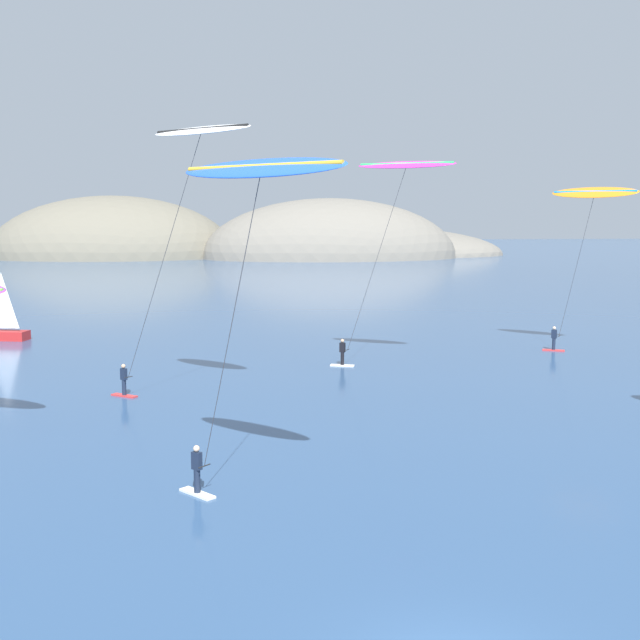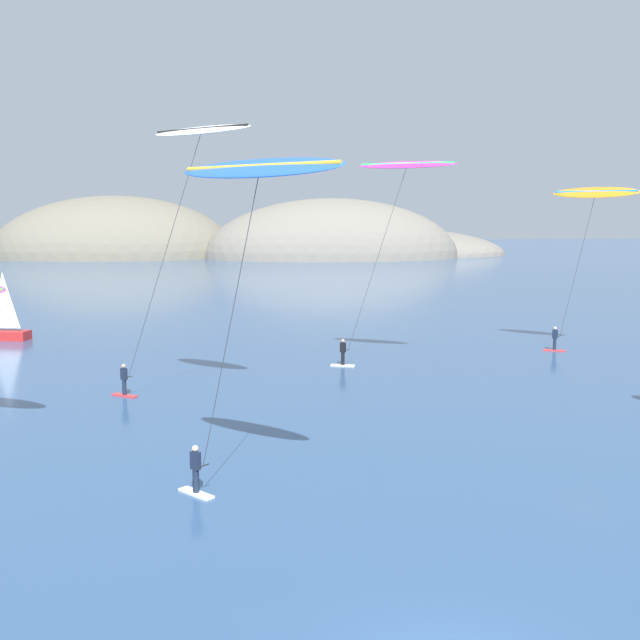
{
  "view_description": "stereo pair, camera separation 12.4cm",
  "coord_description": "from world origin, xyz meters",
  "px_view_note": "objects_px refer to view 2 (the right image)",
  "views": [
    {
      "loc": [
        -4.75,
        -14.88,
        9.33
      ],
      "look_at": [
        0.36,
        24.74,
        4.14
      ],
      "focal_mm": 45.0,
      "sensor_mm": 36.0,
      "label": 1
    },
    {
      "loc": [
        -4.63,
        -14.89,
        9.33
      ],
      "look_at": [
        0.36,
        24.74,
        4.14
      ],
      "focal_mm": 45.0,
      "sensor_mm": 36.0,
      "label": 2
    }
  ],
  "objects_px": {
    "kitesurfer_white": "(195,152)",
    "kitesurfer_orange": "(592,205)",
    "kitesurfer_blue": "(254,196)",
    "kitesurfer_magenta": "(401,181)"
  },
  "relations": [
    {
      "from": "kitesurfer_white",
      "to": "kitesurfer_blue",
      "type": "relative_size",
      "value": 1.22
    },
    {
      "from": "kitesurfer_white",
      "to": "kitesurfer_blue",
      "type": "bearing_deg",
      "value": -81.23
    },
    {
      "from": "kitesurfer_magenta",
      "to": "kitesurfer_orange",
      "type": "bearing_deg",
      "value": 16.65
    },
    {
      "from": "kitesurfer_white",
      "to": "kitesurfer_blue",
      "type": "xyz_separation_m",
      "value": [
        2.12,
        -13.73,
        -2.37
      ]
    },
    {
      "from": "kitesurfer_magenta",
      "to": "kitesurfer_blue",
      "type": "distance_m",
      "value": 24.49
    },
    {
      "from": "kitesurfer_white",
      "to": "kitesurfer_blue",
      "type": "distance_m",
      "value": 14.09
    },
    {
      "from": "kitesurfer_orange",
      "to": "kitesurfer_magenta",
      "type": "relative_size",
      "value": 0.9
    },
    {
      "from": "kitesurfer_white",
      "to": "kitesurfer_orange",
      "type": "bearing_deg",
      "value": 26.57
    },
    {
      "from": "kitesurfer_orange",
      "to": "kitesurfer_blue",
      "type": "xyz_separation_m",
      "value": [
        -23.64,
        -26.61,
        -0.13
      ]
    },
    {
      "from": "kitesurfer_white",
      "to": "kitesurfer_blue",
      "type": "height_order",
      "value": "kitesurfer_white"
    }
  ]
}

